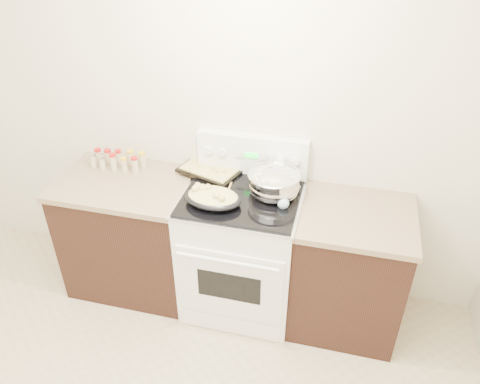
% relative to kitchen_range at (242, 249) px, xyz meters
% --- Properties ---
extents(room_shell, '(4.10, 3.60, 2.75)m').
position_rel_kitchen_range_xyz_m(room_shell, '(-0.35, -1.42, 1.21)').
color(room_shell, beige).
rests_on(room_shell, ground).
extents(counter_left, '(0.93, 0.67, 0.92)m').
position_rel_kitchen_range_xyz_m(counter_left, '(-0.83, 0.01, -0.03)').
color(counter_left, black).
rests_on(counter_left, ground).
extents(counter_right, '(0.73, 0.67, 0.92)m').
position_rel_kitchen_range_xyz_m(counter_right, '(0.73, 0.01, -0.03)').
color(counter_right, black).
rests_on(counter_right, ground).
extents(kitchen_range, '(0.78, 0.73, 1.22)m').
position_rel_kitchen_range_xyz_m(kitchen_range, '(0.00, 0.00, 0.00)').
color(kitchen_range, white).
rests_on(kitchen_range, ground).
extents(mixing_bowl, '(0.44, 0.44, 0.20)m').
position_rel_kitchen_range_xyz_m(mixing_bowl, '(0.19, 0.06, 0.53)').
color(mixing_bowl, silver).
rests_on(mixing_bowl, kitchen_range).
extents(roasting_pan, '(0.38, 0.28, 0.11)m').
position_rel_kitchen_range_xyz_m(roasting_pan, '(-0.16, -0.14, 0.50)').
color(roasting_pan, black).
rests_on(roasting_pan, kitchen_range).
extents(baking_sheet, '(0.48, 0.40, 0.06)m').
position_rel_kitchen_range_xyz_m(baking_sheet, '(-0.28, 0.24, 0.47)').
color(baking_sheet, black).
rests_on(baking_sheet, kitchen_range).
extents(wooden_spoon, '(0.04, 0.25, 0.04)m').
position_rel_kitchen_range_xyz_m(wooden_spoon, '(-0.10, -0.08, 0.46)').
color(wooden_spoon, tan).
rests_on(wooden_spoon, kitchen_range).
extents(blue_ladle, '(0.12, 0.26, 0.09)m').
position_rel_kitchen_range_xyz_m(blue_ladle, '(0.28, -0.06, 0.48)').
color(blue_ladle, '#91BBD9').
rests_on(blue_ladle, kitchen_range).
extents(spice_jars, '(0.39, 0.15, 0.13)m').
position_rel_kitchen_range_xyz_m(spice_jars, '(-0.96, 0.16, 0.49)').
color(spice_jars, '#BFB28C').
rests_on(spice_jars, counter_left).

